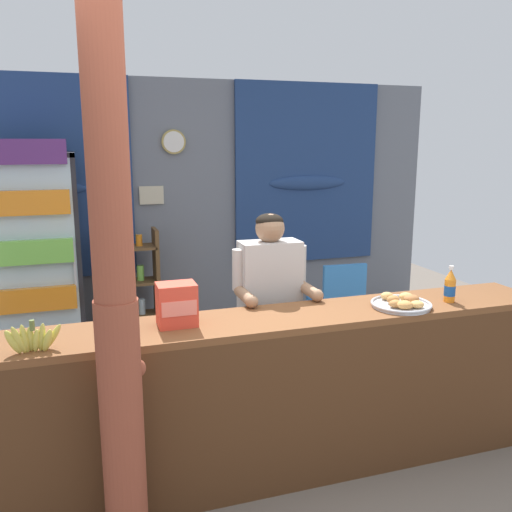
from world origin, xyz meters
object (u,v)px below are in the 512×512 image
at_px(stall_counter, 272,389).
at_px(bottle_shelf_rack, 134,285).
at_px(timber_post, 116,312).
at_px(banana_bunch, 32,339).
at_px(shopkeeper, 270,298).
at_px(plastic_lawn_chair, 339,300).
at_px(snack_box_crackers, 177,304).
at_px(drink_fridge, 34,244).
at_px(soda_bottle_orange_soda, 450,287).
at_px(pastry_tray, 402,303).

bearing_deg(stall_counter, bottle_shelf_rack, 101.17).
relative_size(timber_post, banana_bunch, 9.33).
distance_m(stall_counter, shopkeeper, 0.70).
bearing_deg(plastic_lawn_chair, stall_counter, -126.39).
bearing_deg(plastic_lawn_chair, snack_box_crackers, -137.70).
distance_m(drink_fridge, soda_bottle_orange_soda, 3.43).
distance_m(stall_counter, snack_box_crackers, 0.72).
xyz_separation_m(stall_counter, plastic_lawn_chair, (1.32, 1.79, -0.10)).
bearing_deg(bottle_shelf_rack, plastic_lawn_chair, -22.51).
distance_m(shopkeeper, soda_bottle_orange_soda, 1.13).
xyz_separation_m(timber_post, snack_box_crackers, (0.34, 0.43, -0.13)).
distance_m(plastic_lawn_chair, snack_box_crackers, 2.53).
bearing_deg(shopkeeper, plastic_lawn_chair, 47.18).
bearing_deg(bottle_shelf_rack, shopkeeper, -70.55).
bearing_deg(stall_counter, soda_bottle_orange_soda, 2.25).
relative_size(stall_counter, pastry_tray, 9.94).
xyz_separation_m(bottle_shelf_rack, plastic_lawn_chair, (1.82, -0.75, -0.10)).
bearing_deg(timber_post, stall_counter, 19.64).
xyz_separation_m(stall_counter, snack_box_crackers, (-0.50, 0.13, 0.50)).
xyz_separation_m(plastic_lawn_chair, soda_bottle_orange_soda, (-0.13, -1.74, 0.58)).
height_order(shopkeeper, banana_bunch, shopkeeper).
bearing_deg(soda_bottle_orange_soda, shopkeeper, 152.13).
bearing_deg(bottle_shelf_rack, banana_bunch, -105.53).
bearing_deg(banana_bunch, snack_box_crackers, 12.82).
height_order(stall_counter, snack_box_crackers, snack_box_crackers).
distance_m(snack_box_crackers, banana_bunch, 0.74).
height_order(timber_post, drink_fridge, timber_post).
distance_m(stall_counter, banana_bunch, 1.30).
height_order(shopkeeper, soda_bottle_orange_soda, shopkeeper).
height_order(timber_post, pastry_tray, timber_post).
distance_m(timber_post, drink_fridge, 2.70).
bearing_deg(stall_counter, shopkeeper, 71.41).
distance_m(drink_fridge, pastry_tray, 3.19).
height_order(shopkeeper, snack_box_crackers, shopkeeper).
bearing_deg(pastry_tray, banana_bunch, -178.11).
relative_size(soda_bottle_orange_soda, pastry_tray, 0.63).
distance_m(plastic_lawn_chair, shopkeeper, 1.72).
distance_m(timber_post, shopkeeper, 1.38).
distance_m(stall_counter, pastry_tray, 0.94).
bearing_deg(pastry_tray, bottle_shelf_rack, 118.28).
bearing_deg(snack_box_crackers, bottle_shelf_rack, 90.07).
bearing_deg(soda_bottle_orange_soda, banana_bunch, -178.20).
bearing_deg(soda_bottle_orange_soda, stall_counter, -177.75).
bearing_deg(pastry_tray, stall_counter, -177.35).
distance_m(timber_post, bottle_shelf_rack, 2.93).
bearing_deg(shopkeeper, soda_bottle_orange_soda, -27.87).
bearing_deg(plastic_lawn_chair, soda_bottle_orange_soda, -94.22).
distance_m(stall_counter, drink_fridge, 2.75).
distance_m(shopkeeper, banana_bunch, 1.54).
height_order(stall_counter, banana_bunch, banana_bunch).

